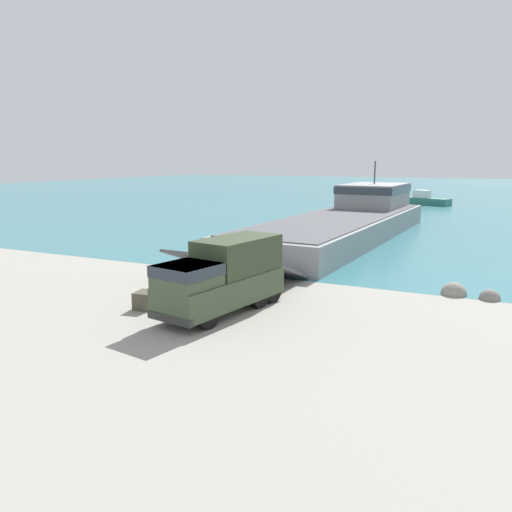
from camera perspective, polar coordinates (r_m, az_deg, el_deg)
The scene contains 11 objects.
ground_plane at distance 26.78m, azimuth -3.76°, elevation -4.09°, with size 240.00×240.00×0.00m, color #9E998E.
water_surface at distance 117.58m, azimuth 19.25°, elevation 6.94°, with size 240.00×180.00×0.01m, color teal.
landing_craft at distance 47.38m, azimuth 10.55°, elevation 4.24°, with size 9.89×36.82×6.81m.
military_truck at distance 22.92m, azimuth -3.78°, elevation -2.28°, with size 3.56×7.26×3.34m.
soldier_on_ramp at distance 25.92m, azimuth -9.43°, elevation -2.32°, with size 0.27×0.45×1.81m.
moored_boat_a at distance 83.26m, azimuth 18.68°, elevation 6.09°, with size 8.09×4.94×2.25m.
mooring_bollard at distance 31.30m, azimuth -5.65°, elevation -1.18°, with size 0.29×0.29×0.73m.
cargo_crate at distance 24.21m, azimuth -12.58°, elevation -4.95°, with size 0.83×1.00×0.83m, color #4C4738.
shoreline_rock_a at distance 28.16m, azimuth 21.66°, elevation -4.11°, with size 1.31×1.31×1.31m, color gray.
shoreline_rock_b at distance 27.91m, azimuth 25.14°, elevation -4.51°, with size 1.04×1.04×1.04m, color gray.
shoreline_rock_c at distance 34.26m, azimuth -8.38°, elevation -0.86°, with size 0.65×0.65×0.65m, color gray.
Camera 1 is at (12.61, -22.58, 6.93)m, focal length 35.00 mm.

